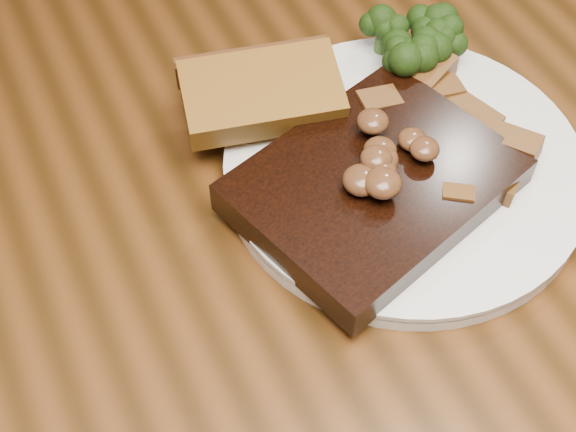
# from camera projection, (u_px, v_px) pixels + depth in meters

# --- Properties ---
(dining_table) EXTENTS (1.60, 0.90, 0.75)m
(dining_table) POSITION_uv_depth(u_px,v_px,m) (299.00, 320.00, 0.63)
(dining_table) COLOR #49280E
(dining_table) RESTS_ON ground
(plate) EXTENTS (0.27, 0.27, 0.01)m
(plate) POSITION_uv_depth(u_px,v_px,m) (403.00, 168.00, 0.59)
(plate) COLOR silver
(plate) RESTS_ON dining_table
(steak) EXTENTS (0.21, 0.19, 0.03)m
(steak) POSITION_uv_depth(u_px,v_px,m) (374.00, 185.00, 0.56)
(steak) COLOR black
(steak) RESTS_ON plate
(steak_bone) EXTENTS (0.14, 0.06, 0.02)m
(steak_bone) POSITION_uv_depth(u_px,v_px,m) (419.00, 256.00, 0.53)
(steak_bone) COLOR beige
(steak_bone) RESTS_ON plate
(mushroom_pile) EXTENTS (0.07, 0.07, 0.03)m
(mushroom_pile) POSITION_uv_depth(u_px,v_px,m) (379.00, 153.00, 0.54)
(mushroom_pile) COLOR #552D1A
(mushroom_pile) RESTS_ON steak
(garlic_bread) EXTENTS (0.13, 0.09, 0.03)m
(garlic_bread) POSITION_uv_depth(u_px,v_px,m) (262.00, 113.00, 0.60)
(garlic_bread) COLOR brown
(garlic_bread) RESTS_ON plate
(potato_wedges) EXTENTS (0.11, 0.11, 0.02)m
(potato_wedges) POSITION_uv_depth(u_px,v_px,m) (474.00, 120.00, 0.60)
(potato_wedges) COLOR brown
(potato_wedges) RESTS_ON plate
(broccoli_cluster) EXTENTS (0.07, 0.07, 0.04)m
(broccoli_cluster) POSITION_uv_depth(u_px,v_px,m) (406.00, 57.00, 0.63)
(broccoli_cluster) COLOR #18320B
(broccoli_cluster) RESTS_ON plate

